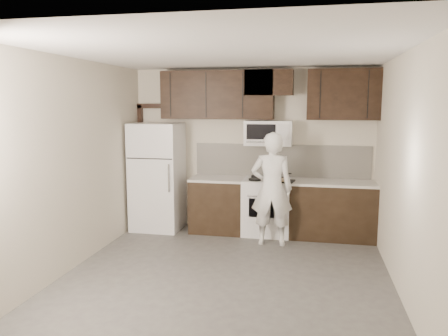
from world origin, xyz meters
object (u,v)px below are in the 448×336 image
(refrigerator, at_px, (158,177))
(stove, at_px, (267,206))
(person, at_px, (272,189))
(microwave, at_px, (268,133))

(refrigerator, bearing_deg, stove, 1.51)
(stove, height_order, person, person)
(stove, xyz_separation_m, refrigerator, (-1.85, -0.05, 0.44))
(microwave, relative_size, refrigerator, 0.42)
(refrigerator, xyz_separation_m, person, (1.97, -0.47, -0.04))
(refrigerator, relative_size, person, 1.05)
(stove, distance_m, refrigerator, 1.90)
(microwave, bearing_deg, stove, -89.90)
(refrigerator, bearing_deg, microwave, 5.15)
(stove, bearing_deg, refrigerator, -178.49)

